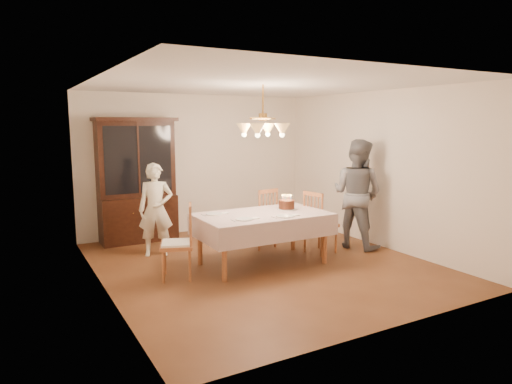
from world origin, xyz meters
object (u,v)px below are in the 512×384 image
elderly_woman (156,210)px  birthday_cake (287,205)px  dining_table (263,219)px  chair_far_side (261,221)px  china_hutch (137,182)px

elderly_woman → birthday_cake: 2.04m
dining_table → birthday_cake: size_ratio=6.33×
chair_far_side → dining_table: bearing=-118.4°
dining_table → elderly_woman: size_ratio=1.30×
dining_table → birthday_cake: birthday_cake is taller
china_hutch → elderly_woman: size_ratio=1.48×
birthday_cake → dining_table: bearing=-168.7°
dining_table → china_hutch: (-1.24, 2.25, 0.36)m
elderly_woman → dining_table: bearing=-26.4°
dining_table → elderly_woman: 1.73m
china_hutch → elderly_woman: 1.08m
chair_far_side → birthday_cake: 0.82m
elderly_woman → chair_far_side: bearing=5.1°
china_hutch → chair_far_side: bearing=-40.4°
chair_far_side → birthday_cake: chair_far_side is taller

